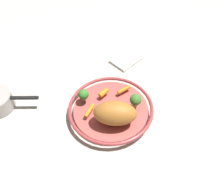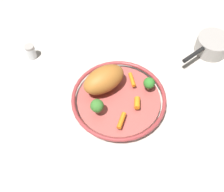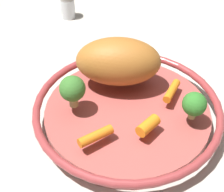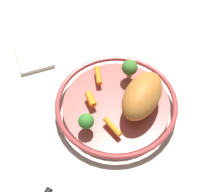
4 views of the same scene
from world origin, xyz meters
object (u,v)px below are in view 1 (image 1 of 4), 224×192
object	(u,v)px
roast_chicken_piece	(115,113)
baby_carrot_right	(104,93)
serving_bowl	(111,109)
broccoli_floret_edge	(84,95)
baby_carrot_center	(124,90)
baby_carrot_back	(90,110)
broccoli_floret_small	(136,100)
dish_towel	(125,60)

from	to	relation	value
roast_chicken_piece	baby_carrot_right	distance (m)	0.14
serving_bowl	broccoli_floret_edge	xyz separation A→B (m)	(-0.10, 0.06, 0.05)
serving_bowl	roast_chicken_piece	size ratio (longest dim) A/B	2.16
serving_bowl	broccoli_floret_edge	distance (m)	0.12
baby_carrot_right	broccoli_floret_edge	xyz separation A→B (m)	(-0.08, -0.01, 0.02)
baby_carrot_right	baby_carrot_center	world-z (taller)	baby_carrot_right
roast_chicken_piece	baby_carrot_back	distance (m)	0.11
baby_carrot_right	broccoli_floret_edge	bearing A→B (deg)	-173.17
serving_bowl	roast_chicken_piece	distance (m)	0.09
roast_chicken_piece	broccoli_floret_small	bearing A→B (deg)	27.98
serving_bowl	roast_chicken_piece	bearing A→B (deg)	-89.12
baby_carrot_back	broccoli_floret_edge	distance (m)	0.07
baby_carrot_back	broccoli_floret_edge	world-z (taller)	broccoli_floret_edge
baby_carrot_right	broccoli_floret_small	distance (m)	0.14
baby_carrot_right	baby_carrot_center	distance (m)	0.09
baby_carrot_right	baby_carrot_back	distance (m)	0.10
serving_bowl	broccoli_floret_edge	world-z (taller)	broccoli_floret_edge
serving_bowl	baby_carrot_right	bearing A→B (deg)	102.29
baby_carrot_back	broccoli_floret_small	bearing A→B (deg)	-3.98
roast_chicken_piece	dish_towel	bearing A→B (deg)	68.67
broccoli_floret_edge	roast_chicken_piece	bearing A→B (deg)	-52.28
baby_carrot_center	dish_towel	distance (m)	0.24
broccoli_floret_small	dish_towel	bearing A→B (deg)	80.96
roast_chicken_piece	dish_towel	size ratio (longest dim) A/B	1.20
baby_carrot_center	serving_bowl	bearing A→B (deg)	-136.53
baby_carrot_center	dish_towel	bearing A→B (deg)	72.62
broccoli_floret_small	baby_carrot_center	bearing A→B (deg)	103.75
baby_carrot_center	broccoli_floret_edge	world-z (taller)	broccoli_floret_edge
baby_carrot_center	roast_chicken_piece	bearing A→B (deg)	-117.52
serving_bowl	baby_carrot_center	world-z (taller)	baby_carrot_center
serving_bowl	broccoli_floret_small	world-z (taller)	broccoli_floret_small
roast_chicken_piece	baby_carrot_center	world-z (taller)	roast_chicken_piece
roast_chicken_piece	broccoli_floret_small	world-z (taller)	roast_chicken_piece
baby_carrot_right	broccoli_floret_small	size ratio (longest dim) A/B	0.69
roast_chicken_piece	broccoli_floret_edge	bearing A→B (deg)	127.72
baby_carrot_center	broccoli_floret_small	world-z (taller)	broccoli_floret_small
baby_carrot_right	roast_chicken_piece	bearing A→B (deg)	-83.33
broccoli_floret_small	broccoli_floret_edge	xyz separation A→B (m)	(-0.19, 0.08, -0.01)
roast_chicken_piece	broccoli_floret_edge	xyz separation A→B (m)	(-0.10, 0.13, -0.01)
baby_carrot_center	baby_carrot_back	distance (m)	0.17
baby_carrot_center	dish_towel	size ratio (longest dim) A/B	0.46
baby_carrot_right	baby_carrot_center	bearing A→B (deg)	-0.05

